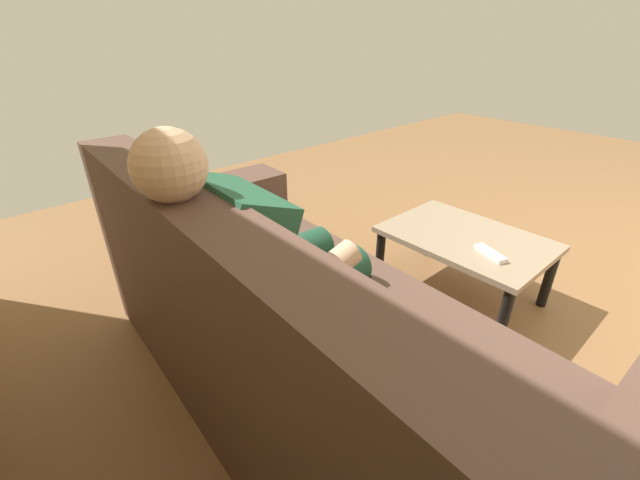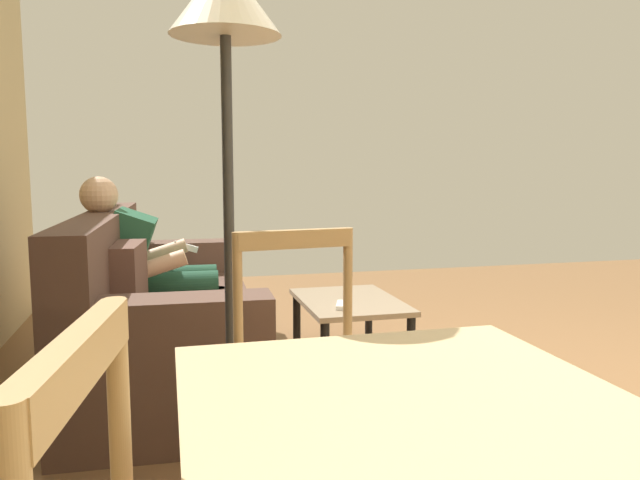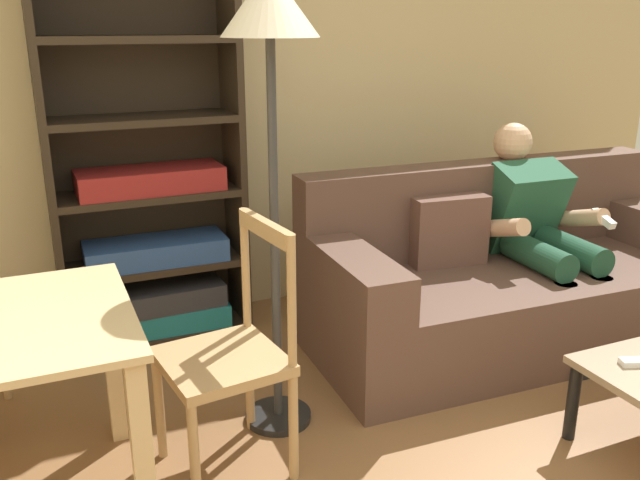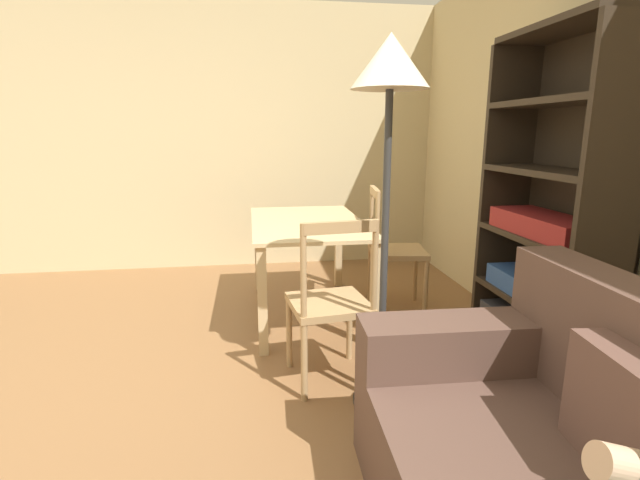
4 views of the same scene
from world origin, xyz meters
name	(u,v)px [view 2 (image 2 of 4)]	position (x,y,z in m)	size (l,w,h in m)	color
ground_plane	(569,425)	(0.00, 0.00, 0.00)	(8.14, 8.14, 0.00)	brown
couch	(157,318)	(1.14, 1.80, 0.33)	(2.16, 0.97, 0.91)	brown
person_lounging	(151,268)	(1.34, 1.83, 0.58)	(0.60, 0.96, 1.10)	#23563D
coffee_table	(349,308)	(1.16, 0.68, 0.32)	(0.81, 0.58, 0.37)	gray
tv_remote	(341,305)	(0.98, 0.79, 0.38)	(0.05, 0.17, 0.02)	white
dining_chair_facing_couch	(312,394)	(-0.51, 1.31, 0.46)	(0.47, 0.47, 0.96)	tan
floor_lamp	(226,50)	(-0.25, 1.53, 1.53)	(0.36, 0.36, 1.81)	black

